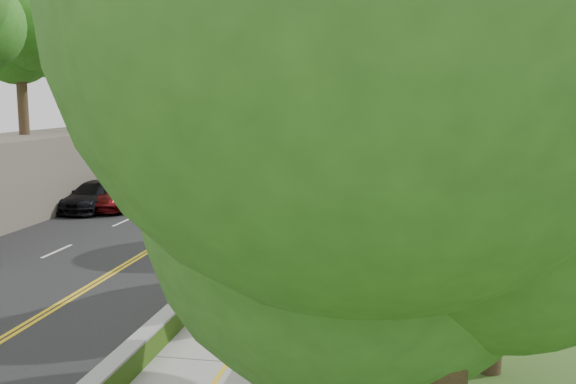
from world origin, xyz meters
The scene contains 24 objects.
ground centered at (0.00, 0.00, 0.00)m, with size 140.00×140.00×0.00m, color #33511E.
road centered at (-5.40, 15.00, 0.02)m, with size 11.20×66.00×0.04m, color black.
sidewalk centered at (2.55, 15.00, 0.03)m, with size 4.20×66.00×0.05m, color gray.
jersey_barrier centered at (0.25, 15.00, 0.30)m, with size 0.42×66.00×0.60m, color #6CD011.
rock_embankment centered at (-13.50, 15.00, 2.00)m, with size 5.00×66.00×4.00m, color #595147.
chainlink_fence centered at (4.65, 15.00, 1.00)m, with size 0.04×66.00×2.00m, color slate.
trees_embankment centered at (-13.00, 15.00, 10.50)m, with size 6.40×66.00×13.00m, color #368221, non-canonical shape.
trees_fenceside centered at (7.00, 15.00, 7.00)m, with size 7.00×66.00×14.00m, color #498931, non-canonical shape.
streetlight centered at (-10.46, 14.00, 4.64)m, with size 2.52×0.22×8.00m.
signpost centered at (1.05, -3.02, 1.96)m, with size 0.62×0.09×3.10m.
construction_barrel centered at (4.30, 23.73, 0.56)m, with size 0.63×0.63×1.03m, color #C37622.
concrete_block centered at (3.20, 1.57, 0.46)m, with size 1.22×0.92×0.81m, color gray.
car_2 centered at (-9.00, 9.44, 0.79)m, with size 2.48×5.38×1.50m, color maroon.
car_3 centered at (-10.02, 8.80, 0.79)m, with size 2.11×5.20×1.51m, color black.
car_4 centered at (-9.30, 13.09, 0.88)m, with size 1.98×4.91×1.67m, color tan.
car_5 centered at (-9.00, 14.74, 0.76)m, with size 1.53×4.39×1.45m, color #979A9F.
car_6 centered at (-9.34, 27.51, 0.83)m, with size 2.63×5.71×1.59m, color black.
car_7 centered at (-10.60, 34.19, 0.83)m, with size 2.22×5.45×1.58m, color maroon.
car_8 centered at (-9.28, 35.06, 0.80)m, with size 1.80×4.47×1.52m, color #BCBCC0.
painter_0 centered at (0.75, 1.00, 0.95)m, with size 0.88×0.57×1.80m, color #E8D300.
painter_1 centered at (0.75, 9.80, 0.93)m, with size 0.65×0.42×1.77m, color silver.
painter_2 centered at (0.90, 1.28, 0.91)m, with size 0.84×0.65×1.73m, color black.
painter_3 centered at (1.45, 5.73, 0.84)m, with size 1.03×0.59×1.59m, color #995B3F.
person_far centered at (4.20, 23.61, 0.99)m, with size 1.10×0.46×1.88m, color black.
Camera 1 is at (5.98, -22.32, 6.01)m, focal length 40.00 mm.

